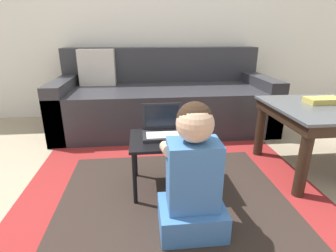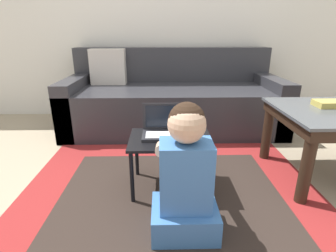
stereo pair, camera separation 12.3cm
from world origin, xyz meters
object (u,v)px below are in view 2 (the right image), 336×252
(person_seated, at_px, (185,178))
(laptop_desk, at_px, (170,145))
(laptop, at_px, (163,130))
(book_on_table, at_px, (334,104))
(computer_mouse, at_px, (192,136))
(couch, at_px, (172,100))

(person_seated, bearing_deg, laptop_desk, 98.26)
(laptop, bearing_deg, laptop_desk, -41.37)
(laptop, xyz_separation_m, book_on_table, (1.14, 0.15, 0.12))
(computer_mouse, relative_size, book_on_table, 0.46)
(person_seated, bearing_deg, computer_mouse, 79.61)
(laptop_desk, height_order, person_seated, person_seated)
(book_on_table, bearing_deg, laptop, -172.45)
(couch, height_order, computer_mouse, couch)
(laptop_desk, relative_size, book_on_table, 2.09)
(laptop, relative_size, person_seated, 0.37)
(person_seated, bearing_deg, laptop, 103.41)
(laptop, distance_m, book_on_table, 1.15)
(laptop, relative_size, computer_mouse, 2.28)
(couch, xyz_separation_m, laptop_desk, (-0.06, -1.20, 0.02))
(couch, bearing_deg, book_on_table, -44.28)
(laptop, bearing_deg, person_seated, -76.59)
(couch, distance_m, laptop, 1.17)
(laptop_desk, bearing_deg, laptop, 138.63)
(couch, xyz_separation_m, computer_mouse, (0.07, -1.20, 0.08))
(couch, bearing_deg, computer_mouse, -86.66)
(couch, relative_size, laptop, 8.55)
(couch, distance_m, computer_mouse, 1.21)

